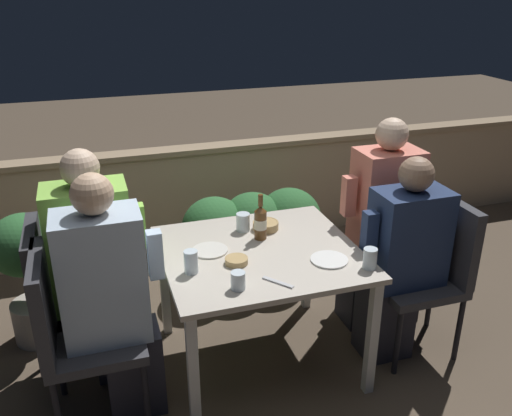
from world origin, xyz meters
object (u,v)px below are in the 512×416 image
object	(u,v)px
beer_bottle	(260,222)
potted_plant	(28,265)
person_green_blouse	(100,268)
person_navy_jumper	(401,260)
chair_left_far	(61,292)
person_blue_shirt	(112,300)
chair_left_near	(70,325)
person_coral_top	(379,224)
chair_right_near	(431,262)
chair_right_far	(406,236)

from	to	relation	value
beer_bottle	potted_plant	world-z (taller)	beer_bottle
person_green_blouse	person_navy_jumper	xyz separation A→B (m)	(1.62, -0.32, -0.06)
chair_left_far	person_navy_jumper	world-z (taller)	person_navy_jumper
person_navy_jumper	potted_plant	world-z (taller)	person_navy_jumper
person_blue_shirt	person_green_blouse	size ratio (longest dim) A/B	0.99
chair_left_near	person_coral_top	world-z (taller)	person_coral_top
chair_right_near	beer_bottle	xyz separation A→B (m)	(-0.95, 0.29, 0.26)
chair_left_near	beer_bottle	size ratio (longest dim) A/B	3.51
person_green_blouse	chair_right_far	distance (m)	1.87
person_coral_top	potted_plant	bearing A→B (deg)	168.18
person_navy_jumper	chair_left_far	bearing A→B (deg)	170.11
person_blue_shirt	person_green_blouse	bearing A→B (deg)	97.39
chair_right_far	person_coral_top	bearing A→B (deg)	-180.00
chair_right_near	chair_right_far	world-z (taller)	same
person_green_blouse	chair_right_far	bearing A→B (deg)	0.60
chair_left_far	potted_plant	world-z (taller)	chair_left_far
person_blue_shirt	chair_left_far	xyz separation A→B (m)	(-0.25, 0.32, -0.10)
potted_plant	chair_right_near	bearing A→B (deg)	-19.05
person_blue_shirt	chair_left_far	bearing A→B (deg)	127.64
chair_left_far	person_green_blouse	world-z (taller)	person_green_blouse
chair_right_near	chair_right_far	xyz separation A→B (m)	(0.04, 0.34, 0.00)
chair_right_far	person_blue_shirt	bearing A→B (deg)	-169.42
chair_left_far	beer_bottle	world-z (taller)	beer_bottle
person_navy_jumper	beer_bottle	world-z (taller)	person_navy_jumper
person_blue_shirt	chair_right_near	world-z (taller)	person_blue_shirt
person_navy_jumper	potted_plant	bearing A→B (deg)	159.13
chair_left_near	person_blue_shirt	world-z (taller)	person_blue_shirt
chair_left_far	person_green_blouse	size ratio (longest dim) A/B	0.71
person_green_blouse	chair_right_near	xyz separation A→B (m)	(1.83, -0.32, -0.11)
potted_plant	chair_left_far	bearing A→B (deg)	-66.54
chair_right_far	beer_bottle	distance (m)	1.02
person_blue_shirt	potted_plant	xyz separation A→B (m)	(-0.44, 0.77, -0.15)
person_navy_jumper	chair_right_near	bearing A→B (deg)	-0.00
chair_left_near	chair_left_far	size ratio (longest dim) A/B	1.00
chair_right_near	beer_bottle	world-z (taller)	beer_bottle
chair_right_near	chair_right_far	size ratio (longest dim) A/B	1.00
chair_right_far	chair_right_near	bearing A→B (deg)	-97.04
chair_left_near	person_green_blouse	world-z (taller)	person_green_blouse
chair_left_near	person_navy_jumper	distance (m)	1.78
chair_left_far	potted_plant	xyz separation A→B (m)	(-0.20, 0.45, -0.05)
person_blue_shirt	person_coral_top	bearing A→B (deg)	11.89
chair_left_near	beer_bottle	bearing A→B (deg)	15.69
chair_right_far	beer_bottle	bearing A→B (deg)	-177.26
chair_left_far	chair_right_near	world-z (taller)	same
beer_bottle	chair_left_far	bearing A→B (deg)	178.55
chair_left_far	beer_bottle	size ratio (longest dim) A/B	3.51
person_coral_top	potted_plant	size ratio (longest dim) A/B	1.61
chair_right_near	potted_plant	xyz separation A→B (m)	(-2.23, 0.77, -0.05)
person_coral_top	chair_right_near	bearing A→B (deg)	-64.07
beer_bottle	chair_left_near	bearing A→B (deg)	-164.31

